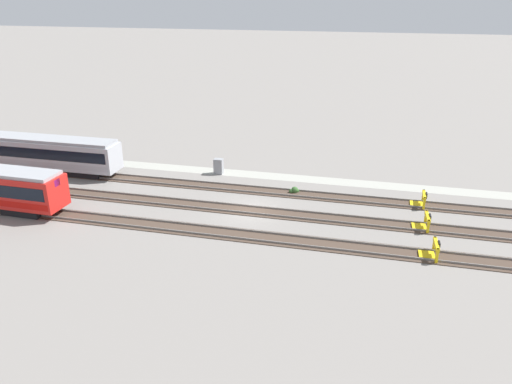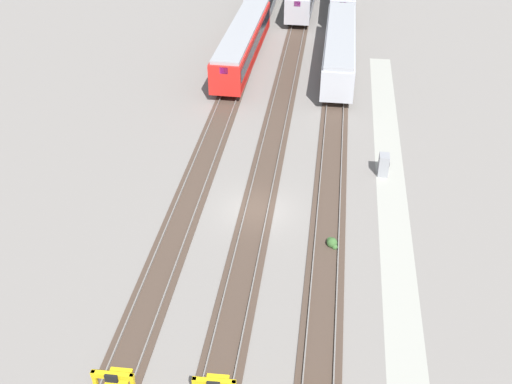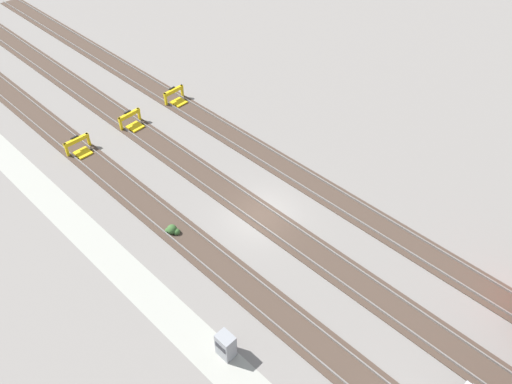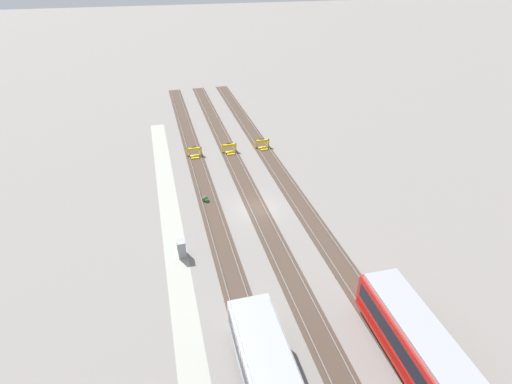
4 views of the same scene
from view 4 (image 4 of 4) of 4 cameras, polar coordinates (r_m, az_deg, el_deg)
name	(u,v)px [view 4 (image 4 of 4)]	position (r m, az deg, el deg)	size (l,w,h in m)	color
ground_plane	(257,209)	(41.60, 0.17, -2.45)	(400.00, 400.00, 0.00)	gray
service_walkway	(171,222)	(40.59, -12.02, -4.16)	(54.00, 2.00, 0.01)	#9E9E93
rail_track_nearest	(213,215)	(40.81, -6.17, -3.31)	(90.00, 2.23, 0.21)	#47382D
rail_track_near_inner	(257,209)	(41.57, 0.17, -2.40)	(90.00, 2.24, 0.21)	#47382D
rail_track_middle	(299,203)	(42.83, 6.20, -1.51)	(90.00, 2.23, 0.21)	#47382D
bumper_stop_nearest_track	(194,153)	(52.94, -8.78, 5.52)	(1.36, 2.00, 1.22)	gold
bumper_stop_near_inner_track	(230,149)	(53.49, -3.80, 6.10)	(1.37, 2.01, 1.22)	gold
bumper_stop_middle_track	(263,145)	(54.70, 0.96, 6.75)	(1.36, 2.01, 1.22)	gold
electrical_cabinet	(182,248)	(35.67, -10.56, -7.92)	(0.90, 0.73, 1.60)	gray
weed_clump	(205,199)	(43.13, -7.25, -1.02)	(0.92, 0.70, 0.64)	#38602D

